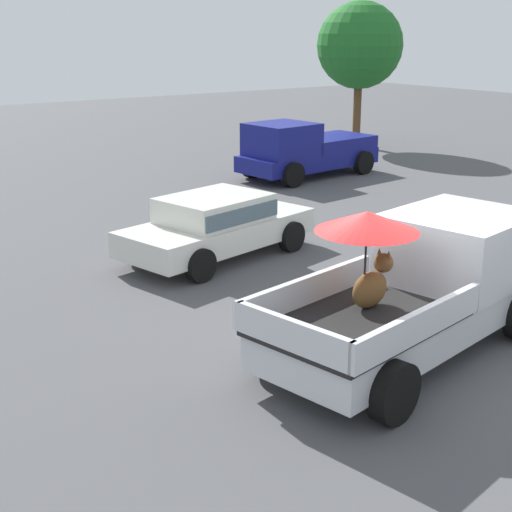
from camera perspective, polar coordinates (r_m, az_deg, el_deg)
ground_plane at (r=11.15m, az=11.43°, el=-7.50°), size 80.00×80.00×0.00m
pickup_truck_main at (r=11.14m, az=12.90°, el=-2.15°), size 5.30×2.96×2.27m
pickup_truck_red at (r=23.74m, az=3.78°, el=8.25°), size 4.95×2.52×1.80m
parked_sedan_near at (r=15.22m, az=-3.09°, el=2.58°), size 4.57×2.64×1.33m
tree_by_lot at (r=30.15m, az=8.09°, el=15.93°), size 3.38×3.38×5.66m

